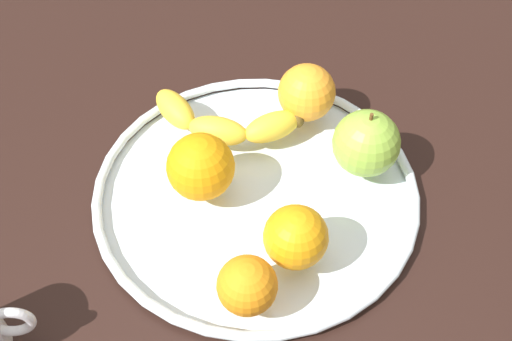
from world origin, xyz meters
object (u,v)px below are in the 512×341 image
Objects in this scene: banana at (224,122)px; orange_back_left at (247,286)px; orange_front_left at (201,167)px; orange_center at (296,237)px; apple at (366,143)px; orange_back_right at (307,93)px; fruit_bowl at (256,191)px.

orange_back_left is at bearing -68.55° from banana.
orange_back_left is at bearing -77.14° from orange_front_left.
banana is 20.59cm from orange_center.
apple is at bearing 3.30° from orange_front_left.
apple is at bearing -61.35° from orange_back_right.
fruit_bowl is at bearing -4.65° from orange_front_left.
orange_back_right reaches higher than orange_center.
orange_back_right reaches higher than orange_back_left.
orange_back_left reaches higher than banana.
apple reaches higher than fruit_bowl.
orange_back_left is at bearing -139.48° from orange_center.
orange_center is 7.63cm from orange_back_left.
apple is at bearing 48.53° from orange_center.
orange_back_right is at bearing 76.94° from orange_center.
banana is 11.23cm from orange_back_right.
orange_front_left is (-14.40, -11.04, 0.25)cm from orange_back_right.
orange_center is (-10.44, -11.82, -0.54)cm from apple.
orange_center is at bearing -52.12° from banana.
apple reaches higher than orange_center.
orange_back_left reaches higher than fruit_bowl.
fruit_bowl is 15.89cm from orange_back_left.
banana is 3.18× the size of orange_back_left.
orange_front_left reaches higher than orange_back_right.
apple is at bearing -4.40° from banana.
orange_front_left is at bearing 131.26° from orange_center.
fruit_bowl is 14.81cm from orange_back_right.
apple is 1.42× the size of orange_back_left.
apple is at bearing 7.05° from fruit_bowl.
fruit_bowl is 6.26× the size of orange_back_left.
orange_front_left is at bearing -142.53° from orange_back_right.
banana is 2.84× the size of orange_center.
orange_front_left reaches higher than fruit_bowl.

